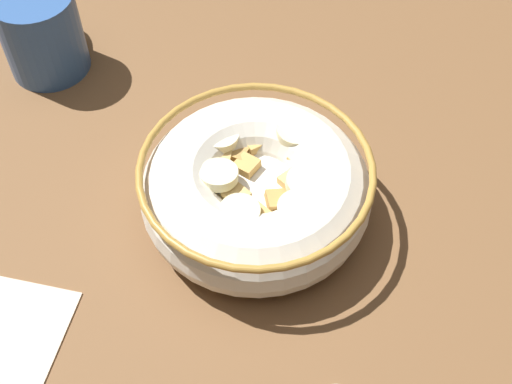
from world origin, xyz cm
name	(u,v)px	position (x,y,z in cm)	size (l,w,h in cm)	color
ground_plane	(256,220)	(0.00, 0.00, -1.00)	(116.91, 116.91, 2.00)	brown
cereal_bowl	(256,189)	(0.01, 0.00, 3.39)	(18.44, 18.44, 6.30)	silver
coffee_mug	(42,32)	(18.69, 19.86, 4.13)	(10.39, 7.68, 8.27)	#335999
folded_napkin	(3,357)	(-12.23, 18.54, 0.15)	(12.22, 7.33, 0.30)	beige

